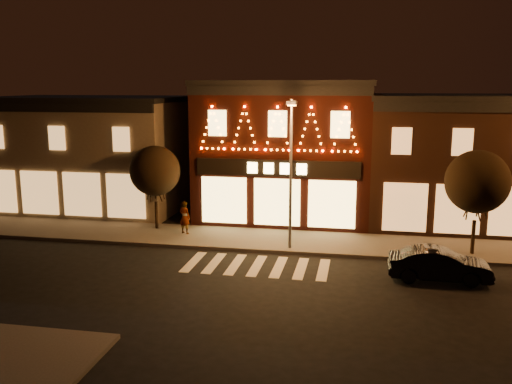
% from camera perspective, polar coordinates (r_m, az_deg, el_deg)
% --- Properties ---
extents(ground, '(120.00, 120.00, 0.00)m').
position_cam_1_polar(ground, '(21.70, -1.90, -10.91)').
color(ground, black).
rests_on(ground, ground).
extents(sidewalk_far, '(44.00, 4.00, 0.15)m').
position_cam_1_polar(sidewalk_far, '(28.87, 5.50, -5.15)').
color(sidewalk_far, '#47423D').
rests_on(sidewalk_far, ground).
extents(building_left, '(12.20, 8.28, 7.30)m').
position_cam_1_polar(building_left, '(38.14, -16.58, 3.91)').
color(building_left, '#6C5D4C').
rests_on(building_left, ground).
extents(building_pulp, '(10.20, 8.34, 8.30)m').
position_cam_1_polar(building_pulp, '(34.12, 3.22, 4.40)').
color(building_pulp, black).
rests_on(building_pulp, ground).
extents(building_right_a, '(9.20, 8.28, 7.50)m').
position_cam_1_polar(building_right_a, '(34.26, 19.19, 3.16)').
color(building_right_a, black).
rests_on(building_right_a, ground).
extents(streetlamp_mid, '(0.50, 1.67, 7.26)m').
position_cam_1_polar(streetlamp_mid, '(26.47, 3.60, 3.00)').
color(streetlamp_mid, '#59595E').
rests_on(streetlamp_mid, sidewalk_far).
extents(tree_left, '(2.78, 2.78, 4.64)m').
position_cam_1_polar(tree_left, '(31.04, -10.34, 2.15)').
color(tree_left, black).
rests_on(tree_left, sidewalk_far).
extents(tree_right, '(2.97, 2.97, 4.96)m').
position_cam_1_polar(tree_right, '(27.82, 21.78, 0.97)').
color(tree_right, black).
rests_on(tree_right, sidewalk_far).
extents(dark_sedan, '(4.17, 1.46, 1.37)m').
position_cam_1_polar(dark_sedan, '(24.58, 18.30, -7.11)').
color(dark_sedan, black).
rests_on(dark_sedan, ground).
extents(pedestrian, '(0.75, 0.62, 1.78)m').
position_cam_1_polar(pedestrian, '(30.15, -7.33, -2.59)').
color(pedestrian, gray).
rests_on(pedestrian, sidewalk_far).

